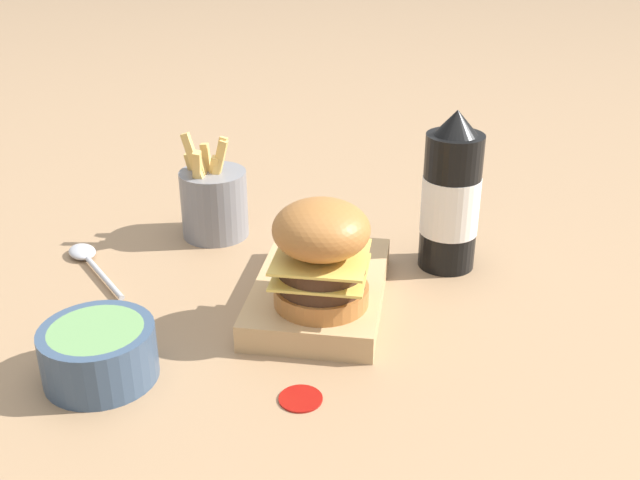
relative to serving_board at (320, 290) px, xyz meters
name	(u,v)px	position (x,y,z in m)	size (l,w,h in m)	color
ground_plane	(329,299)	(0.01, -0.01, -0.02)	(6.00, 6.00, 0.00)	#9E7A56
serving_board	(320,290)	(0.00, 0.00, 0.00)	(0.24, 0.15, 0.03)	tan
burger	(317,253)	(-0.05, -0.01, 0.08)	(0.10, 0.10, 0.12)	#AD6B33
ketchup_bottle	(451,198)	(0.12, -0.15, 0.08)	(0.07, 0.07, 0.21)	black
fries_basket	(214,201)	(0.16, 0.17, 0.03)	(0.09, 0.09, 0.16)	slate
side_bowl	(99,352)	(-0.18, 0.20, 0.01)	(0.11, 0.11, 0.06)	#384C66
spoon	(87,257)	(0.06, 0.32, -0.01)	(0.14, 0.13, 0.01)	#B2B2B7
ketchup_puddle	(301,398)	(-0.19, -0.01, -0.01)	(0.04, 0.04, 0.00)	#9E140F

